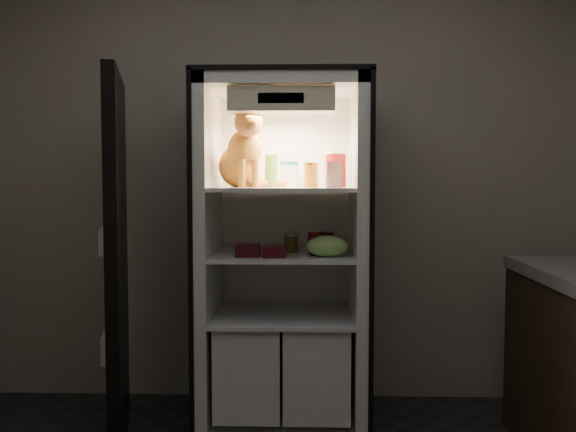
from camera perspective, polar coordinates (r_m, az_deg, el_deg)
name	(u,v)px	position (r m, az deg, el deg)	size (l,w,h in m)	color
room_shell	(268,91)	(2.08, -1.77, 11.06)	(3.60, 3.60, 3.60)	white
refrigerator	(284,279)	(3.49, -0.39, -5.59)	(0.90, 0.72, 1.88)	white
fridge_door	(117,262)	(3.35, -14.98, -3.99)	(0.26, 0.86, 1.85)	black
tabby_cat	(242,156)	(3.41, -4.07, 5.35)	(0.41, 0.43, 0.44)	orange
parmesan_shaker	(271,171)	(3.43, -1.51, 4.05)	(0.07, 0.07, 0.17)	#268E35
mayo_tub	(289,174)	(3.55, 0.11, 3.76)	(0.10, 0.10, 0.14)	white
salsa_jar	(311,175)	(3.37, 2.05, 3.68)	(0.07, 0.07, 0.13)	maroon
pepper_jar	(336,169)	(3.49, 4.25, 4.20)	(0.11, 0.11, 0.19)	#A71F16
cream_carton	(334,175)	(3.24, 4.10, 3.69)	(0.08, 0.08, 0.13)	white
soda_can_a	(313,241)	(3.49, 2.25, -2.21)	(0.06, 0.06, 0.11)	black
soda_can_b	(328,242)	(3.42, 3.58, -2.31)	(0.06, 0.06, 0.11)	black
soda_can_c	(316,243)	(3.32, 2.47, -2.39)	(0.07, 0.07, 0.13)	black
condiment_jar	(291,243)	(3.43, 0.29, -2.41)	(0.07, 0.07, 0.10)	#523D17
grape_bag	(327,246)	(3.26, 3.52, -2.68)	(0.21, 0.16, 0.11)	#82B856
berry_box_left	(248,250)	(3.26, -3.56, -3.08)	(0.12, 0.12, 0.06)	#440B14
berry_box_right	(275,251)	(3.23, -1.21, -3.16)	(0.12, 0.12, 0.06)	#440B14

